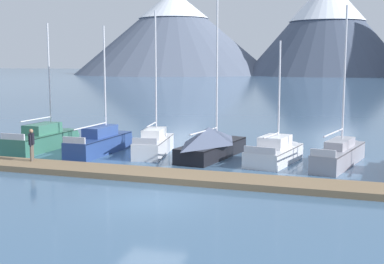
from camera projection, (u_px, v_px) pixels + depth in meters
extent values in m
plane|color=#426689|center=(151.00, 202.00, 20.77)|extent=(700.00, 700.00, 0.00)
cone|color=slate|center=(174.00, 33.00, 228.27)|extent=(86.14, 86.14, 35.86)
cone|color=white|center=(174.00, 4.00, 226.68)|extent=(30.49, 30.49, 12.09)
cone|color=#424C60|center=(327.00, 27.00, 210.43)|extent=(65.40, 65.40, 38.05)
cone|color=white|center=(328.00, 0.00, 209.01)|extent=(30.33, 30.33, 16.80)
cube|color=#846B4C|center=(180.00, 177.00, 24.56)|extent=(25.34, 3.46, 0.30)
cylinder|color=#38383D|center=(173.00, 182.00, 23.66)|extent=(24.23, 1.46, 0.24)
cylinder|color=#38383D|center=(187.00, 173.00, 25.46)|extent=(24.23, 1.46, 0.24)
cube|color=#336B56|center=(42.00, 142.00, 32.97)|extent=(2.16, 5.74, 1.01)
ellipsoid|color=#336B56|center=(68.00, 135.00, 35.83)|extent=(1.62, 1.46, 0.96)
cube|color=#163027|center=(41.00, 134.00, 32.91)|extent=(2.19, 5.63, 0.06)
cylinder|color=silver|center=(49.00, 78.00, 33.45)|extent=(0.10, 0.10, 6.87)
cylinder|color=silver|center=(36.00, 119.00, 32.34)|extent=(0.27, 3.07, 0.08)
cube|color=#3A7560|center=(42.00, 129.00, 32.99)|extent=(1.42, 2.61, 0.61)
cube|color=silver|center=(13.00, 137.00, 30.31)|extent=(1.63, 0.20, 0.36)
cube|color=navy|center=(99.00, 145.00, 31.68)|extent=(1.87, 5.86, 1.01)
ellipsoid|color=navy|center=(123.00, 138.00, 34.59)|extent=(1.38, 1.33, 0.96)
cube|color=#121D39|center=(99.00, 137.00, 31.62)|extent=(1.90, 5.75, 0.06)
cylinder|color=silver|center=(105.00, 81.00, 31.96)|extent=(0.10, 0.10, 6.61)
cylinder|color=silver|center=(91.00, 126.00, 30.59)|extent=(0.29, 3.65, 0.08)
cube|color=#2F4A8A|center=(100.00, 131.00, 31.71)|extent=(1.23, 2.66, 0.61)
cube|color=silver|center=(74.00, 140.00, 28.96)|extent=(1.39, 0.18, 0.36)
cube|color=white|center=(154.00, 146.00, 31.24)|extent=(2.17, 5.01, 0.96)
ellipsoid|color=white|center=(163.00, 140.00, 33.90)|extent=(1.50, 1.74, 0.91)
cube|color=slate|center=(154.00, 139.00, 31.19)|extent=(2.20, 4.92, 0.06)
cylinder|color=silver|center=(156.00, 75.00, 31.43)|extent=(0.10, 0.10, 7.50)
cylinder|color=silver|center=(152.00, 124.00, 30.59)|extent=(0.41, 2.48, 0.08)
cube|color=white|center=(154.00, 133.00, 31.26)|extent=(1.36, 2.31, 0.57)
cube|color=silver|center=(145.00, 141.00, 28.85)|extent=(1.38, 0.28, 0.36)
cube|color=black|center=(212.00, 150.00, 30.31)|extent=(2.98, 6.34, 0.86)
ellipsoid|color=black|center=(233.00, 142.00, 33.19)|extent=(1.78, 1.49, 0.82)
cube|color=black|center=(212.00, 143.00, 30.25)|extent=(2.99, 6.23, 0.06)
cylinder|color=silver|center=(217.00, 70.00, 30.28)|extent=(0.10, 0.10, 8.28)
cylinder|color=silver|center=(204.00, 131.00, 29.20)|extent=(0.73, 3.40, 0.08)
pyramid|color=#4C5670|center=(209.00, 135.00, 29.78)|extent=(2.99, 5.19, 0.94)
cube|color=silver|center=(274.00, 155.00, 28.64)|extent=(2.81, 4.90, 0.84)
ellipsoid|color=silver|center=(289.00, 148.00, 30.97)|extent=(2.01, 2.38, 0.80)
cube|color=slate|center=(274.00, 148.00, 28.59)|extent=(2.83, 4.81, 0.06)
cylinder|color=silver|center=(279.00, 94.00, 28.75)|extent=(0.10, 0.10, 5.76)
cylinder|color=silver|center=(271.00, 135.00, 28.01)|extent=(0.57, 2.32, 0.08)
cube|color=white|center=(275.00, 142.00, 28.64)|extent=(1.73, 2.30, 0.63)
cube|color=silver|center=(260.00, 150.00, 26.61)|extent=(1.68, 0.46, 0.36)
cube|color=#93939E|center=(339.00, 157.00, 27.90)|extent=(2.84, 6.24, 0.94)
ellipsoid|color=#93939E|center=(354.00, 148.00, 30.76)|extent=(1.54, 1.88, 0.89)
cube|color=#424247|center=(339.00, 149.00, 27.84)|extent=(2.85, 6.13, 0.06)
cylinder|color=silver|center=(344.00, 77.00, 27.81)|extent=(0.10, 0.10, 7.48)
cylinder|color=silver|center=(334.00, 133.00, 26.68)|extent=(0.94, 3.41, 0.08)
cube|color=#A0A0AB|center=(340.00, 144.00, 27.94)|extent=(1.61, 2.89, 0.45)
cube|color=silver|center=(323.00, 153.00, 25.27)|extent=(1.23, 0.40, 0.36)
cylinder|color=brown|center=(31.00, 153.00, 27.52)|extent=(0.14, 0.14, 0.86)
cylinder|color=brown|center=(33.00, 152.00, 27.77)|extent=(0.14, 0.14, 0.86)
cube|color=black|center=(31.00, 139.00, 27.55)|extent=(0.33, 0.43, 0.60)
sphere|color=#A37556|center=(31.00, 131.00, 27.49)|extent=(0.22, 0.22, 0.22)
cylinder|color=black|center=(30.00, 141.00, 27.31)|extent=(0.09, 0.09, 0.62)
cylinder|color=black|center=(33.00, 140.00, 27.80)|extent=(0.09, 0.09, 0.62)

